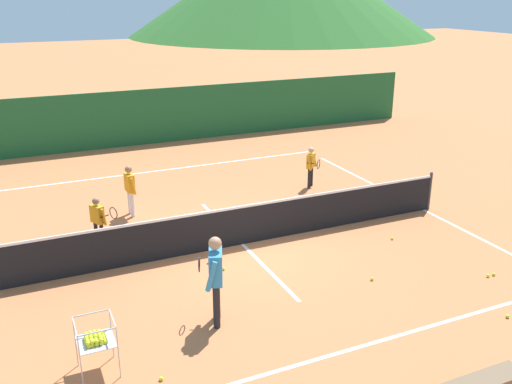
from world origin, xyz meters
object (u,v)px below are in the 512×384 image
object	(u,v)px
tennis_ball_5	(392,238)
tennis_ball_3	(488,276)
instructor	(215,272)
tennis_ball_1	(372,279)
tennis_ball_6	(161,379)
student_2	(311,163)
tennis_ball_2	(508,316)
tennis_ball_4	(224,269)
tennis_net	(242,225)
tennis_ball_0	(494,274)
ball_cart	(95,339)
student_0	(98,217)
student_1	(130,186)

from	to	relation	value
tennis_ball_5	tennis_ball_3	bearing A→B (deg)	-74.02
instructor	tennis_ball_1	xyz separation A→B (m)	(3.46, 0.13, -0.97)
tennis_ball_6	tennis_ball_1	bearing A→B (deg)	15.12
student_2	tennis_ball_2	distance (m)	7.85
tennis_ball_4	tennis_ball_5	distance (m)	4.26
tennis_ball_5	tennis_ball_2	bearing A→B (deg)	-92.89
tennis_ball_2	tennis_ball_4	bearing A→B (deg)	136.51
tennis_net	tennis_ball_0	distance (m)	5.55
instructor	tennis_ball_1	distance (m)	3.60
tennis_ball_3	tennis_ball_5	world-z (taller)	same
ball_cart	tennis_ball_0	world-z (taller)	ball_cart
ball_cart	tennis_ball_4	distance (m)	3.86
tennis_ball_0	tennis_ball_4	xyz separation A→B (m)	(-5.08, 2.55, 0.00)
student_2	tennis_ball_3	bearing A→B (deg)	-84.97
tennis_ball_1	tennis_ball_6	size ratio (longest dim) A/B	1.00
student_0	student_1	bearing A→B (deg)	56.32
ball_cart	tennis_ball_6	bearing A→B (deg)	-36.29
student_0	tennis_ball_1	size ratio (longest dim) A/B	17.73
student_0	student_1	xyz separation A→B (m)	(1.08, 1.63, 0.09)
student_2	tennis_ball_6	bearing A→B (deg)	-133.27
student_1	student_2	size ratio (longest dim) A/B	1.10
instructor	tennis_ball_1	bearing A→B (deg)	2.18
instructor	tennis_ball_0	xyz separation A→B (m)	(5.91, -0.75, -0.97)
ball_cart	tennis_ball_0	distance (m)	8.12
tennis_ball_3	tennis_ball_6	bearing A→B (deg)	-176.60
tennis_ball_1	tennis_ball_0	bearing A→B (deg)	-19.68
tennis_ball_3	tennis_ball_4	bearing A→B (deg)	152.60
instructor	tennis_ball_6	distance (m)	2.02
tennis_ball_2	student_0	bearing A→B (deg)	135.42
ball_cart	tennis_ball_2	size ratio (longest dim) A/B	13.22
ball_cart	tennis_ball_2	world-z (taller)	ball_cart
tennis_net	tennis_ball_6	world-z (taller)	tennis_net
student_1	tennis_ball_1	xyz separation A→B (m)	(3.73, -5.61, -0.78)
tennis_ball_1	tennis_ball_5	world-z (taller)	same
student_1	tennis_ball_3	bearing A→B (deg)	-47.10
instructor	tennis_ball_0	world-z (taller)	instructor
tennis_ball_3	tennis_ball_5	xyz separation A→B (m)	(-0.67, 2.35, 0.00)
instructor	tennis_net	bearing A→B (deg)	59.11
tennis_ball_3	tennis_ball_6	xyz separation A→B (m)	(-7.09, -0.42, 0.00)
ball_cart	tennis_ball_4	bearing A→B (deg)	38.07
tennis_ball_6	tennis_ball_5	bearing A→B (deg)	23.33
tennis_net	tennis_ball_5	world-z (taller)	tennis_net
tennis_net	instructor	distance (m)	3.35
tennis_ball_0	tennis_ball_1	world-z (taller)	same
tennis_ball_1	student_1	bearing A→B (deg)	123.64
student_1	tennis_ball_0	bearing A→B (deg)	-46.36
tennis_net	tennis_ball_0	bearing A→B (deg)	-40.42
student_2	tennis_ball_2	xyz separation A→B (m)	(-0.28, -7.81, -0.71)
tennis_net	student_1	world-z (taller)	student_1
tennis_net	tennis_ball_6	distance (m)	5.05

